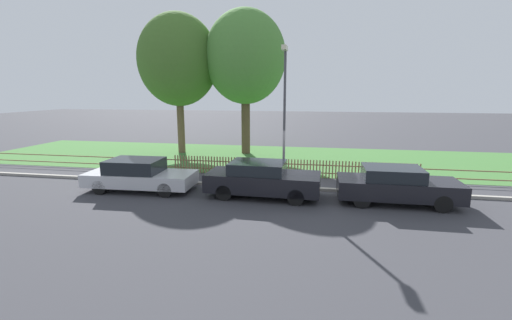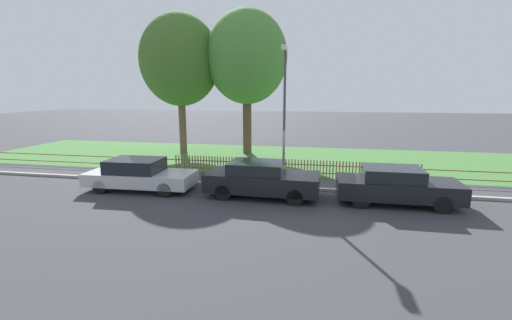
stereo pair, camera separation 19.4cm
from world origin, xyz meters
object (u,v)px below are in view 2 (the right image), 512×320
parked_car_black_saloon (261,179)px  tree_nearest_kerb (180,60)px  street_lamp (284,102)px  parked_car_silver_hatchback (139,174)px  tree_behind_motorcycle (247,58)px  covered_motorcycle (245,169)px  parked_car_navy_estate (396,185)px

parked_car_black_saloon → tree_nearest_kerb: bearing=129.9°
street_lamp → parked_car_silver_hatchback: bearing=-163.9°
parked_car_silver_hatchback → tree_behind_motorcycle: 11.53m
parked_car_silver_hatchback → street_lamp: 7.00m
tree_nearest_kerb → street_lamp: bearing=-43.3°
covered_motorcycle → street_lamp: street_lamp is taller
parked_car_silver_hatchback → tree_behind_motorcycle: tree_behind_motorcycle is taller
tree_nearest_kerb → tree_behind_motorcycle: tree_behind_motorcycle is taller
parked_car_silver_hatchback → covered_motorcycle: (4.22, 1.96, -0.01)m
tree_nearest_kerb → street_lamp: tree_nearest_kerb is taller
parked_car_silver_hatchback → street_lamp: (6.03, 1.75, 3.08)m
parked_car_silver_hatchback → covered_motorcycle: 4.65m
parked_car_silver_hatchback → covered_motorcycle: parked_car_silver_hatchback is taller
street_lamp → parked_car_black_saloon: bearing=-111.9°
parked_car_black_saloon → covered_motorcycle: parked_car_black_saloon is taller
parked_car_black_saloon → parked_car_navy_estate: parked_car_black_saloon is taller
parked_car_navy_estate → covered_motorcycle: (-6.27, 1.85, -0.05)m
tree_nearest_kerb → tree_behind_motorcycle: bearing=6.4°
parked_car_navy_estate → parked_car_silver_hatchback: bearing=-179.3°
covered_motorcycle → street_lamp: bearing=-2.2°
tree_behind_motorcycle → street_lamp: 9.01m
street_lamp → tree_behind_motorcycle: bearing=113.2°
parked_car_navy_estate → tree_behind_motorcycle: 13.61m
parked_car_navy_estate → street_lamp: 5.64m
parked_car_black_saloon → parked_car_silver_hatchback: bearing=-177.8°
parked_car_black_saloon → tree_behind_motorcycle: size_ratio=0.48×
covered_motorcycle → tree_nearest_kerb: tree_nearest_kerb is taller
parked_car_navy_estate → street_lamp: (-4.46, 1.63, 3.05)m
tree_nearest_kerb → street_lamp: (7.87, -7.42, -2.46)m
parked_car_black_saloon → covered_motorcycle: 2.23m
parked_car_silver_hatchback → parked_car_black_saloon: 5.35m
parked_car_black_saloon → parked_car_navy_estate: (5.14, 0.07, -0.02)m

